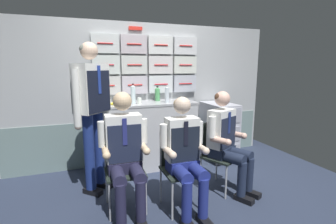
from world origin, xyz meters
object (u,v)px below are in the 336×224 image
at_px(crew_member_standing, 92,104).
at_px(water_bottle_blue_cap, 133,94).
at_px(folding_chair_left, 123,161).
at_px(crew_member_by_counter, 227,138).
at_px(coffee_cup_spare, 109,101).
at_px(crew_member_left, 125,149).
at_px(folding_chair_right, 179,160).
at_px(snack_banana, 115,103).
at_px(service_trolley, 219,130).
at_px(folding_chair_by_counter, 215,148).
at_px(crew_member_right, 185,152).

xyz_separation_m(crew_member_standing, water_bottle_blue_cap, (0.59, 0.49, 0.04)).
height_order(folding_chair_left, crew_member_by_counter, crew_member_by_counter).
bearing_deg(coffee_cup_spare, folding_chair_left, -89.90).
bearing_deg(crew_member_by_counter, water_bottle_blue_cap, 130.68).
distance_m(folding_chair_left, crew_member_standing, 0.77).
bearing_deg(crew_member_left, folding_chair_right, -2.74).
bearing_deg(crew_member_by_counter, snack_banana, 139.30).
bearing_deg(crew_member_standing, water_bottle_blue_cap, 39.41).
bearing_deg(crew_member_left, service_trolley, 30.46).
xyz_separation_m(crew_member_left, crew_member_standing, (-0.26, 0.60, 0.39)).
distance_m(crew_member_standing, coffee_cup_spare, 0.68).
relative_size(crew_member_left, folding_chair_right, 1.52).
bearing_deg(crew_member_standing, folding_chair_left, -58.89).
distance_m(folding_chair_by_counter, crew_member_by_counter, 0.23).
relative_size(folding_chair_right, crew_member_by_counter, 0.68).
relative_size(service_trolley, crew_member_left, 0.74).
height_order(water_bottle_blue_cap, snack_banana, water_bottle_blue_cap).
relative_size(crew_member_by_counter, coffee_cup_spare, 18.00).
bearing_deg(coffee_cup_spare, folding_chair_right, -65.39).
bearing_deg(water_bottle_blue_cap, crew_member_right, -79.22).
relative_size(crew_member_left, crew_member_by_counter, 1.03).
relative_size(service_trolley, coffee_cup_spare, 13.65).
xyz_separation_m(service_trolley, coffee_cup_spare, (-1.71, 0.22, 0.52)).
bearing_deg(snack_banana, crew_member_left, -93.50).
xyz_separation_m(folding_chair_right, water_bottle_blue_cap, (-0.24, 1.11, 0.61)).
bearing_deg(folding_chair_left, folding_chair_by_counter, 1.56).
bearing_deg(crew_member_by_counter, crew_member_left, -177.92).
height_order(crew_member_standing, water_bottle_blue_cap, crew_member_standing).
bearing_deg(crew_member_standing, crew_member_by_counter, -20.40).
xyz_separation_m(folding_chair_right, crew_member_right, (-0.00, -0.16, 0.15)).
bearing_deg(water_bottle_blue_cap, crew_member_by_counter, -49.32).
bearing_deg(crew_member_by_counter, crew_member_standing, 159.60).
bearing_deg(coffee_cup_spare, crew_member_right, -67.96).
distance_m(folding_chair_left, water_bottle_blue_cap, 1.16).
bearing_deg(folding_chair_right, service_trolley, 42.35).
height_order(folding_chair_by_counter, crew_member_standing, crew_member_standing).
bearing_deg(crew_member_standing, folding_chair_right, -36.77).
bearing_deg(crew_member_standing, snack_banana, 54.17).
xyz_separation_m(crew_member_standing, snack_banana, (0.32, 0.45, -0.08)).
bearing_deg(crew_member_right, folding_chair_by_counter, 33.15).
bearing_deg(service_trolley, crew_member_standing, -168.27).
distance_m(folding_chair_left, crew_member_left, 0.24).
height_order(crew_member_by_counter, water_bottle_blue_cap, water_bottle_blue_cap).
xyz_separation_m(crew_member_left, folding_chair_right, (0.58, -0.03, -0.19)).
relative_size(crew_member_by_counter, water_bottle_blue_cap, 4.31).
bearing_deg(crew_member_right, service_trolley, 46.50).
distance_m(crew_member_left, crew_member_right, 0.61).
bearing_deg(service_trolley, crew_member_left, -149.54).
height_order(folding_chair_right, crew_member_standing, crew_member_standing).
xyz_separation_m(service_trolley, snack_banana, (-1.65, 0.04, 0.51)).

